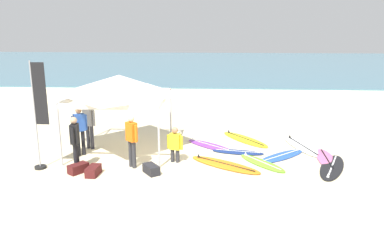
# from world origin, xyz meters

# --- Properties ---
(ground_plane) EXTENTS (80.00, 80.00, 0.00)m
(ground_plane) POSITION_xyz_m (0.00, 0.00, 0.00)
(ground_plane) COLOR beige
(sea) EXTENTS (80.00, 36.00, 0.10)m
(sea) POSITION_xyz_m (0.00, 32.93, 0.05)
(sea) COLOR teal
(sea) RESTS_ON ground
(canopy_tent) EXTENTS (3.30, 3.30, 2.75)m
(canopy_tent) POSITION_xyz_m (-2.22, 1.08, 2.39)
(canopy_tent) COLOR #B7B7BC
(canopy_tent) RESTS_ON ground
(surfboard_yellow) EXTENTS (2.03, 2.40, 0.19)m
(surfboard_yellow) POSITION_xyz_m (2.31, 2.63, 0.04)
(surfboard_yellow) COLOR yellow
(surfboard_yellow) RESTS_ON ground
(surfboard_orange) EXTENTS (2.53, 2.02, 0.19)m
(surfboard_orange) POSITION_xyz_m (1.45, -0.23, 0.04)
(surfboard_orange) COLOR orange
(surfboard_orange) RESTS_ON ground
(surfboard_blue) EXTENTS (2.01, 1.87, 0.19)m
(surfboard_blue) POSITION_xyz_m (3.45, 0.73, 0.04)
(surfboard_blue) COLOR blue
(surfboard_blue) RESTS_ON ground
(surfboard_purple) EXTENTS (2.00, 1.82, 0.19)m
(surfboard_purple) POSITION_xyz_m (0.94, 1.75, 0.04)
(surfboard_purple) COLOR purple
(surfboard_purple) RESTS_ON ground
(surfboard_black) EXTENTS (1.58, 2.53, 0.19)m
(surfboard_black) POSITION_xyz_m (4.86, -0.25, 0.04)
(surfboard_black) COLOR black
(surfboard_black) RESTS_ON ground
(surfboard_white) EXTENTS (1.36, 2.64, 0.19)m
(surfboard_white) POSITION_xyz_m (4.39, 1.85, 0.04)
(surfboard_white) COLOR white
(surfboard_white) RESTS_ON ground
(surfboard_lime) EXTENTS (1.62, 1.91, 0.19)m
(surfboard_lime) POSITION_xyz_m (2.67, 0.00, 0.04)
(surfboard_lime) COLOR #7AD12D
(surfboard_lime) RESTS_ON ground
(surfboard_pink) EXTENTS (0.76, 2.25, 0.19)m
(surfboard_pink) POSITION_xyz_m (4.89, 0.47, 0.04)
(surfboard_pink) COLOR pink
(surfboard_pink) RESTS_ON ground
(surfboard_navy) EXTENTS (1.89, 0.79, 0.19)m
(surfboard_navy) POSITION_xyz_m (1.96, 1.05, 0.04)
(surfboard_navy) COLOR navy
(surfboard_navy) RESTS_ON ground
(person_grey) EXTENTS (0.52, 0.33, 1.71)m
(person_grey) POSITION_xyz_m (-3.45, 1.25, 0.99)
(person_grey) COLOR #383842
(person_grey) RESTS_ON ground
(person_orange) EXTENTS (0.43, 0.41, 1.71)m
(person_orange) POSITION_xyz_m (-1.49, -0.54, 0.99)
(person_orange) COLOR #2D2D33
(person_orange) RESTS_ON ground
(person_black) EXTENTS (0.26, 0.55, 1.71)m
(person_black) POSITION_xyz_m (-3.19, -0.86, 0.99)
(person_black) COLOR black
(person_black) RESTS_ON ground
(person_blue) EXTENTS (0.45, 0.40, 1.71)m
(person_blue) POSITION_xyz_m (-3.52, 0.49, 0.99)
(person_blue) COLOR black
(person_blue) RESTS_ON ground
(person_yellow) EXTENTS (0.54, 0.30, 1.20)m
(person_yellow) POSITION_xyz_m (-0.18, 0.01, 0.66)
(person_yellow) COLOR #2D2D33
(person_yellow) RESTS_ON ground
(banner_flag) EXTENTS (0.60, 0.36, 3.40)m
(banner_flag) POSITION_xyz_m (-4.28, -0.83, 1.57)
(banner_flag) COLOR #99999E
(banner_flag) RESTS_ON ground
(gear_bag_near_tent) EXTENTS (0.61, 0.67, 0.28)m
(gear_bag_near_tent) POSITION_xyz_m (-3.06, -1.09, 0.14)
(gear_bag_near_tent) COLOR #4C1919
(gear_bag_near_tent) RESTS_ON ground
(gear_bag_by_pole) EXTENTS (0.61, 0.67, 0.28)m
(gear_bag_by_pole) POSITION_xyz_m (-0.81, -1.04, 0.14)
(gear_bag_by_pole) COLOR #232328
(gear_bag_by_pole) RESTS_ON ground
(gear_bag_on_sand) EXTENTS (0.36, 0.62, 0.28)m
(gear_bag_on_sand) POSITION_xyz_m (-2.53, -1.28, 0.14)
(gear_bag_on_sand) COLOR #4C1919
(gear_bag_on_sand) RESTS_ON ground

